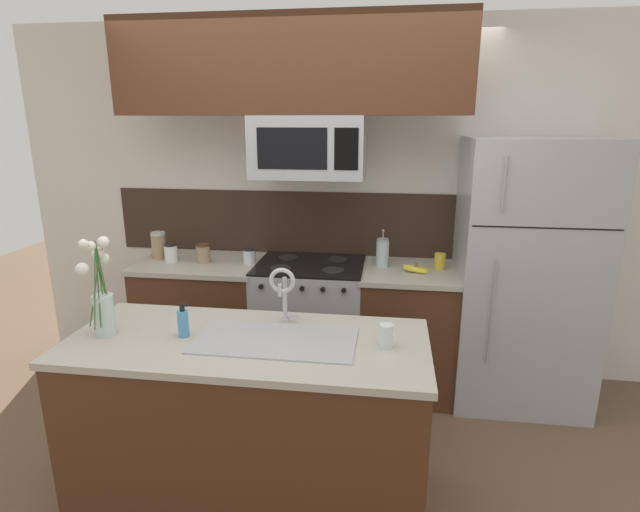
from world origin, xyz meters
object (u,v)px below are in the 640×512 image
Objects in this scene: microwave at (309,147)px; banana_bunch at (416,269)px; drinking_glass at (386,336)px; stove_range at (310,324)px; storage_jar_squat at (249,256)px; storage_jar_medium at (171,253)px; flower_vase at (102,300)px; storage_jar_short at (203,253)px; sink_faucet at (283,288)px; coffee_tin at (440,261)px; refrigerator at (524,274)px; storage_jar_tall at (159,245)px; dish_soap_bottle at (183,323)px; french_press at (382,253)px.

banana_bunch is at bearing -3.02° from microwave.
microwave is at bearing 114.45° from drinking_glass.
storage_jar_squat reaches higher than stove_range.
flower_vase reaches higher than storage_jar_medium.
storage_jar_medium is at bearing -179.21° from microwave.
storage_jar_squat is at bearing 4.50° from storage_jar_short.
sink_faucet is 0.57m from drinking_glass.
stove_range is 1.24m from sink_faucet.
microwave reaches higher than storage_jar_short.
coffee_tin is (0.91, 0.05, 0.50)m from stove_range.
refrigerator is 2.61m from storage_jar_tall.
flower_vase is at bearing -90.63° from storage_jar_short.
storage_jar_medium is 0.80× the size of dish_soap_bottle.
stove_range is 1.45m from drinking_glass.
microwave is 0.89m from storage_jar_squat.
storage_jar_medium reaches higher than storage_jar_squat.
french_press reaches higher than dish_soap_bottle.
coffee_tin is at bearing 3.17° from stove_range.
sink_faucet is (-1.42, -1.08, 0.20)m from refrigerator.
storage_jar_tall is 1.80× the size of coffee_tin.
storage_jar_tall reaches higher than storage_jar_squat.
flower_vase is at bearing -105.16° from storage_jar_squat.
coffee_tin is 1.41m from sink_faucet.
dish_soap_bottle is at bearing -108.26° from microwave.
storage_jar_squat is at bearing -2.99° from storage_jar_tall.
storage_jar_tall is (-1.15, 0.04, 0.55)m from stove_range.
coffee_tin is (1.68, 0.08, -0.01)m from storage_jar_short.
flower_vase is (-1.35, -0.05, 0.12)m from drinking_glass.
storage_jar_tall is 1.50× the size of storage_jar_medium.
drinking_glass is (0.96, 0.02, -0.01)m from dish_soap_bottle.
refrigerator is at bearing 30.22° from flower_vase.
refrigerator is 0.96m from french_press.
banana_bunch is at bearing 54.90° from sink_faucet.
storage_jar_short is 0.71× the size of banana_bunch.
refrigerator is (1.46, 0.04, -0.83)m from microwave.
dish_soap_bottle is (0.03, -1.26, 0.01)m from storage_jar_squat.
sink_faucet reaches higher than storage_jar_short.
storage_jar_short is 1.29m from dish_soap_bottle.
storage_jar_squat is at bearing 74.84° from flower_vase.
refrigerator reaches higher than french_press.
flower_vase is (-0.79, -1.29, 0.62)m from stove_range.
french_press is at bearing 92.01° from drinking_glass.
storage_jar_squat is at bearing 128.82° from drinking_glass.
refrigerator is at bearing -3.10° from coffee_tin.
storage_jar_medium is 1.21× the size of drinking_glass.
drinking_glass is at bearing 1.25° from dish_soap_bottle.
stove_range is 1.64m from flower_vase.
storage_jar_squat is at bearing 177.11° from banana_bunch.
storage_jar_medium is 1.48m from sink_faucet.
stove_range is 1.53m from refrigerator.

